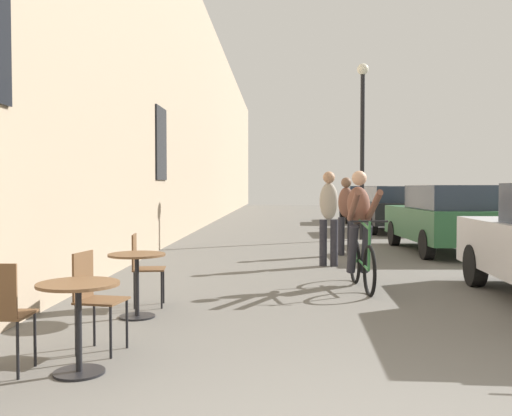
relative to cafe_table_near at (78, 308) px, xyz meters
The scene contains 13 objects.
building_facade_left 12.99m from the cafe_table_near, 96.78° to the left, with size 0.54×68.00×8.24m.
cafe_table_near is the anchor object (origin of this frame).
cafe_chair_near_toward_street 0.60m from the cafe_table_near, 97.13° to the left, with size 0.44×0.44×0.89m.
cafe_chair_near_toward_wall 0.58m from the cafe_table_near, behind, with size 0.39×0.39×0.89m.
cafe_table_mid 1.94m from the cafe_table_near, 90.85° to the left, with size 0.64×0.64×0.72m.
cafe_chair_mid_toward_street 2.54m from the cafe_table_near, 92.35° to the left, with size 0.43×0.43×0.89m.
cyclist_on_bicycle 4.88m from the cafe_table_near, 55.51° to the left, with size 0.52×1.76×1.74m.
pedestrian_near 6.71m from the cafe_table_near, 68.22° to the left, with size 0.37×0.28×1.76m.
pedestrian_mid 8.48m from the cafe_table_near, 69.24° to the left, with size 0.35×0.25×1.68m.
street_lamp 12.56m from the cafe_table_near, 71.62° to the left, with size 0.32×0.32×4.90m.
parked_car_second 10.09m from the cafe_table_near, 58.22° to the left, with size 1.92×4.30×1.51m.
parked_car_third 15.43m from the cafe_table_near, 70.30° to the left, with size 1.87×4.25×1.50m.
parked_car_fourth 20.54m from the cafe_table_near, 75.46° to the left, with size 1.89×4.30×1.51m.
Camera 1 is at (-0.40, -2.76, 1.46)m, focal length 40.01 mm.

